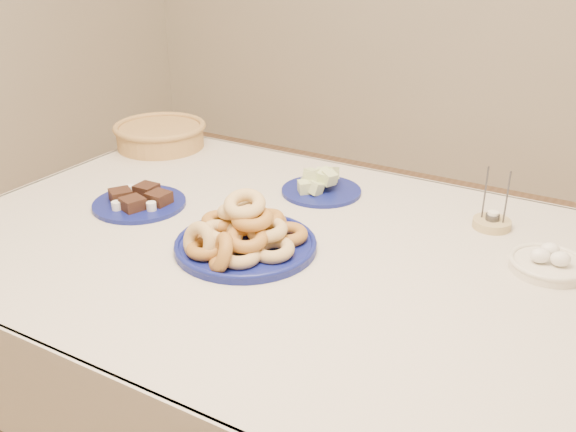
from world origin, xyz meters
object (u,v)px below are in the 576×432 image
object	(u,v)px
brownie_plate	(139,201)
candle_holder	(492,222)
melon_plate	(320,186)
dining_table	(299,288)
wicker_basket	(160,134)
donut_platter	(243,236)
egg_bowl	(548,263)

from	to	relation	value
brownie_plate	candle_holder	size ratio (longest dim) A/B	1.89
melon_plate	brownie_plate	distance (m)	0.49
melon_plate	brownie_plate	world-z (taller)	melon_plate
dining_table	melon_plate	distance (m)	0.35
dining_table	wicker_basket	xyz separation A→B (m)	(-0.74, 0.39, 0.15)
donut_platter	wicker_basket	bearing A→B (deg)	143.87
dining_table	brownie_plate	bearing A→B (deg)	-179.29
melon_plate	egg_bowl	world-z (taller)	melon_plate
wicker_basket	candle_holder	xyz separation A→B (m)	(1.10, -0.07, -0.03)
melon_plate	wicker_basket	xyz separation A→B (m)	(-0.64, 0.08, 0.02)
brownie_plate	egg_bowl	xyz separation A→B (m)	(0.98, 0.18, 0.00)
brownie_plate	melon_plate	bearing A→B (deg)	40.89
melon_plate	candle_holder	bearing A→B (deg)	2.05
dining_table	egg_bowl	size ratio (longest dim) A/B	7.99
brownie_plate	candle_holder	world-z (taller)	candle_holder
donut_platter	brownie_plate	bearing A→B (deg)	169.56
dining_table	wicker_basket	world-z (taller)	wicker_basket
melon_plate	brownie_plate	xyz separation A→B (m)	(-0.37, -0.32, -0.01)
wicker_basket	candle_holder	bearing A→B (deg)	-3.41
candle_holder	egg_bowl	distance (m)	0.22
candle_holder	dining_table	bearing A→B (deg)	-137.00
dining_table	melon_plate	size ratio (longest dim) A/B	7.36
donut_platter	brownie_plate	distance (m)	0.38
melon_plate	wicker_basket	bearing A→B (deg)	172.65
donut_platter	candle_holder	size ratio (longest dim) A/B	2.76
dining_table	egg_bowl	distance (m)	0.55
wicker_basket	egg_bowl	distance (m)	1.27
donut_platter	wicker_basket	xyz separation A→B (m)	(-0.64, 0.47, 0.01)
brownie_plate	egg_bowl	world-z (taller)	egg_bowl
melon_plate	wicker_basket	distance (m)	0.64
wicker_basket	egg_bowl	size ratio (longest dim) A/B	1.61
brownie_plate	candle_holder	bearing A→B (deg)	21.98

